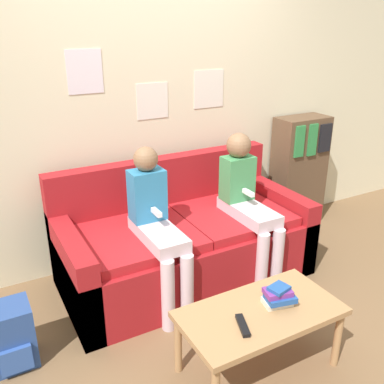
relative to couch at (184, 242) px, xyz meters
name	(u,v)px	position (x,y,z in m)	size (l,w,h in m)	color
ground_plane	(222,314)	(0.00, -0.57, -0.30)	(10.00, 10.00, 0.00)	brown
wall_back	(151,103)	(0.00, 0.55, 1.00)	(8.00, 0.06, 2.60)	beige
couch	(184,242)	(0.00, 0.00, 0.00)	(1.89, 0.91, 0.90)	maroon
coffee_table	(260,317)	(-0.08, -1.09, 0.06)	(0.92, 0.49, 0.41)	#AD7F51
person_left	(157,222)	(-0.32, -0.22, 0.34)	(0.24, 0.61, 1.14)	silver
person_right	(247,200)	(0.44, -0.21, 0.35)	(0.24, 0.61, 1.14)	silver
tv_remote	(243,325)	(-0.25, -1.15, 0.12)	(0.10, 0.17, 0.02)	black
book_stack	(278,296)	(0.04, -1.09, 0.16)	(0.19, 0.16, 0.12)	silver
bookshelf	(298,171)	(1.47, 0.36, 0.24)	(0.51, 0.29, 1.08)	brown
backpack	(11,336)	(-1.33, -0.36, -0.11)	(0.25, 0.26, 0.39)	#284789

